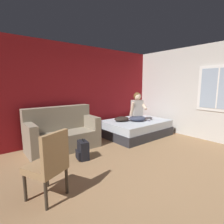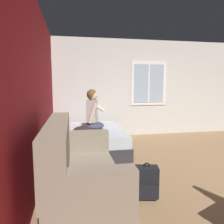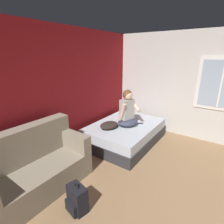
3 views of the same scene
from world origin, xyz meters
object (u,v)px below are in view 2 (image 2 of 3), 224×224
Objects in this scene: throw_pillow at (82,130)px; cell_phone at (101,126)px; person_seated at (93,113)px; couch at (78,175)px; backpack at (147,182)px; bed at (90,140)px.

throw_pillow reaches higher than cell_phone.
person_seated is 6.08× the size of cell_phone.
couch is 0.90m from backpack.
person_seated is at bearing -32.53° from throw_pillow.
cell_phone is at bearing -49.25° from bed.
throw_pillow reaches higher than bed.
throw_pillow is (-0.42, 0.19, 0.31)m from bed.
cell_phone is (2.51, -0.64, 0.09)m from couch.
backpack is (0.08, -0.88, -0.20)m from couch.
person_seated is 1.91× the size of backpack.
bed is 2.25× the size of person_seated.
backpack is at bearing -168.01° from person_seated.
bed is 0.56m from throw_pillow.
cell_phone is (0.67, -0.48, -0.07)m from throw_pillow.
throw_pillow is at bearing 155.74° from bed.
bed is at bearing 71.78° from person_seated.
throw_pillow is at bearing 101.65° from cell_phone.
cell_phone is (0.27, -0.22, -0.35)m from person_seated.
person_seated reaches higher than throw_pillow.
person_seated reaches higher than couch.
bed is at bearing 13.51° from backpack.
throw_pillow reaches higher than backpack.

